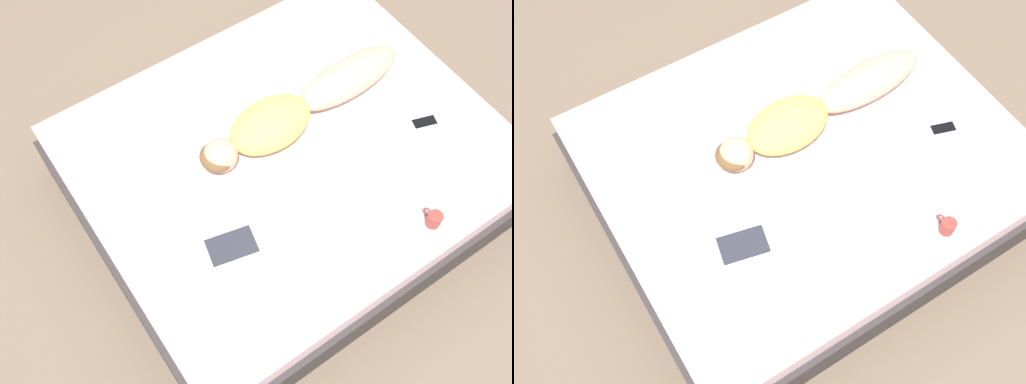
% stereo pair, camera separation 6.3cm
% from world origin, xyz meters
% --- Properties ---
extents(ground_plane, '(12.00, 12.00, 0.00)m').
position_xyz_m(ground_plane, '(0.00, 0.00, 0.00)').
color(ground_plane, '#7A6651').
extents(bed, '(1.83, 2.17, 0.45)m').
position_xyz_m(bed, '(0.00, 0.00, 0.22)').
color(bed, '#383333').
rests_on(bed, ground_plane).
extents(person, '(0.32, 1.29, 0.19)m').
position_xyz_m(person, '(0.13, -0.14, 0.54)').
color(person, '#DBB28E').
rests_on(person, bed).
extents(open_magazine, '(0.52, 0.43, 0.01)m').
position_xyz_m(open_magazine, '(-0.40, 0.58, 0.45)').
color(open_magazine, white).
rests_on(open_magazine, bed).
extents(coffee_mug, '(0.11, 0.07, 0.08)m').
position_xyz_m(coffee_mug, '(-0.74, -0.31, 0.49)').
color(coffee_mug, '#993D33').
rests_on(coffee_mug, bed).
extents(cell_phone, '(0.12, 0.17, 0.01)m').
position_xyz_m(cell_phone, '(-0.28, -0.68, 0.45)').
color(cell_phone, silver).
rests_on(cell_phone, bed).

